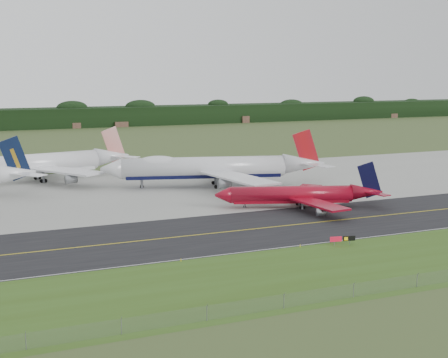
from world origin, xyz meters
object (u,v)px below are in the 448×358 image
jet_red_737 (300,195)px  taxiway_sign (343,239)px  jet_ba_747 (212,168)px  jet_star_tail (39,164)px

jet_red_737 → taxiway_sign: 35.51m
jet_ba_747 → jet_red_737: bearing=-74.0°
jet_ba_747 → jet_star_tail: jet_ba_747 is taller
jet_ba_747 → taxiway_sign: jet_ba_747 is taller
taxiway_sign → jet_star_tail: bearing=115.5°
jet_star_tail → taxiway_sign: size_ratio=11.72×
jet_ba_747 → jet_red_737: size_ratio=1.59×
jet_star_tail → jet_red_737: bearing=-48.9°
jet_ba_747 → taxiway_sign: 69.98m
jet_ba_747 → jet_star_tail: (-46.89, 29.91, -0.40)m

